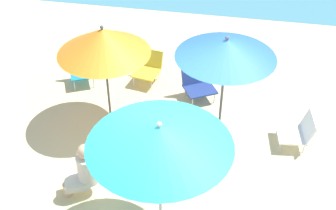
# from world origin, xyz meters

# --- Properties ---
(ground_plane) EXTENTS (40.00, 40.00, 0.00)m
(ground_plane) POSITION_xyz_m (0.00, 0.00, 0.00)
(ground_plane) COLOR beige
(umbrella_blue) EXTENTS (1.52, 1.52, 2.05)m
(umbrella_blue) POSITION_xyz_m (0.53, 1.22, 1.84)
(umbrella_blue) COLOR #4C4C51
(umbrella_blue) RESTS_ON ground_plane
(umbrella_orange) EXTENTS (1.55, 1.55, 1.87)m
(umbrella_orange) POSITION_xyz_m (-1.47, 1.50, 1.59)
(umbrella_orange) COLOR #4C4C51
(umbrella_orange) RESTS_ON ground_plane
(umbrella_teal) EXTENTS (1.77, 1.77, 1.93)m
(umbrella_teal) POSITION_xyz_m (-0.06, -0.72, 1.73)
(umbrella_teal) COLOR silver
(umbrella_teal) RESTS_ON ground_plane
(beach_chair_a) EXTENTS (0.62, 0.62, 0.56)m
(beach_chair_a) POSITION_xyz_m (1.84, 1.45, 0.28)
(beach_chair_a) COLOR white
(beach_chair_a) RESTS_ON ground_plane
(beach_chair_b) EXTENTS (0.57, 0.67, 0.59)m
(beach_chair_b) POSITION_xyz_m (-1.06, 2.84, 0.31)
(beach_chair_b) COLOR gold
(beach_chair_b) RESTS_ON ground_plane
(beach_chair_c) EXTENTS (0.77, 0.78, 0.66)m
(beach_chair_c) POSITION_xyz_m (-0.01, 2.47, 0.34)
(beach_chair_c) COLOR navy
(beach_chair_c) RESTS_ON ground_plane
(beach_chair_d) EXTENTS (0.66, 0.68, 0.60)m
(beach_chair_d) POSITION_xyz_m (-2.37, 2.53, 0.32)
(beach_chair_d) COLOR teal
(beach_chair_d) RESTS_ON ground_plane
(person_a) EXTENTS (0.36, 0.56, 0.94)m
(person_a) POSITION_xyz_m (-0.53, 0.86, 0.47)
(person_a) COLOR #389970
(person_a) RESTS_ON ground_plane
(person_b) EXTENTS (0.54, 0.44, 0.93)m
(person_b) POSITION_xyz_m (-1.29, -0.27, 0.46)
(person_b) COLOR silver
(person_b) RESTS_ON ground_plane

